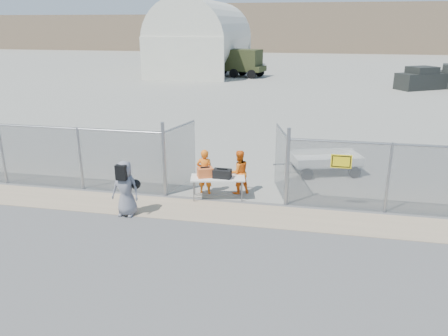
% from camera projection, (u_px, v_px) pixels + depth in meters
% --- Properties ---
extents(ground, '(160.00, 160.00, 0.00)m').
position_uv_depth(ground, '(210.00, 226.00, 12.42)').
color(ground, '#545454').
extents(tarmac_inside, '(160.00, 80.00, 0.01)m').
position_uv_depth(tarmac_inside, '(291.00, 72.00, 51.47)').
color(tarmac_inside, gray).
rests_on(tarmac_inside, ground).
extents(dirt_strip, '(44.00, 1.60, 0.01)m').
position_uv_depth(dirt_strip, '(218.00, 212.00, 13.34)').
color(dirt_strip, tan).
rests_on(dirt_strip, ground).
extents(distant_hills, '(140.00, 6.00, 9.00)m').
position_uv_depth(distant_hills, '(329.00, 28.00, 82.59)').
color(distant_hills, '#7F684F').
rests_on(distant_hills, ground).
extents(chain_link_fence, '(40.00, 0.20, 2.20)m').
position_uv_depth(chain_link_fence, '(224.00, 168.00, 13.93)').
color(chain_link_fence, gray).
rests_on(chain_link_fence, ground).
extents(quonset_hangar, '(9.00, 18.00, 8.00)m').
position_uv_depth(quonset_hangar, '(204.00, 36.00, 50.21)').
color(quonset_hangar, silver).
rests_on(quonset_hangar, ground).
extents(folding_table, '(1.86, 1.08, 0.74)m').
position_uv_depth(folding_table, '(218.00, 188.00, 14.29)').
color(folding_table, white).
rests_on(folding_table, ground).
extents(orange_bag, '(0.59, 0.50, 0.31)m').
position_uv_depth(orange_bag, '(205.00, 172.00, 14.14)').
color(orange_bag, orange).
rests_on(orange_bag, folding_table).
extents(black_duffel, '(0.59, 0.36, 0.28)m').
position_uv_depth(black_duffel, '(222.00, 174.00, 14.07)').
color(black_duffel, black).
rests_on(black_duffel, folding_table).
extents(security_worker_left, '(0.57, 0.38, 1.54)m').
position_uv_depth(security_worker_left, '(205.00, 172.00, 14.59)').
color(security_worker_left, orange).
rests_on(security_worker_left, ground).
extents(security_worker_right, '(0.93, 0.87, 1.51)m').
position_uv_depth(security_worker_right, '(239.00, 172.00, 14.60)').
color(security_worker_right, orange).
rests_on(security_worker_right, ground).
extents(visitor, '(0.84, 0.56, 1.69)m').
position_uv_depth(visitor, '(126.00, 188.00, 12.92)').
color(visitor, slate).
rests_on(visitor, ground).
extents(utility_trailer, '(3.70, 2.65, 0.81)m').
position_uv_depth(utility_trailer, '(325.00, 163.00, 16.74)').
color(utility_trailer, white).
rests_on(utility_trailer, ground).
extents(military_truck, '(6.33, 3.67, 2.85)m').
position_uv_depth(military_truck, '(237.00, 63.00, 46.34)').
color(military_truck, '#30361A').
rests_on(military_truck, ground).
extents(parked_vehicle_near, '(4.55, 3.78, 1.89)m').
position_uv_depth(parked_vehicle_near, '(421.00, 78.00, 37.55)').
color(parked_vehicle_near, black).
rests_on(parked_vehicle_near, ground).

